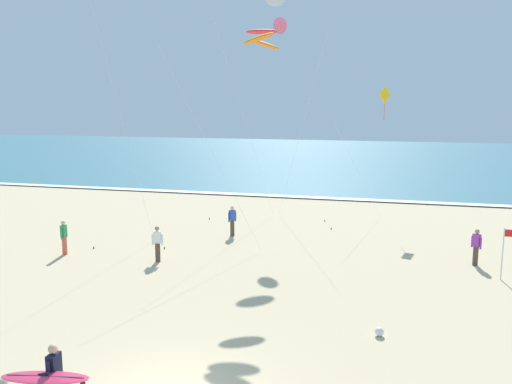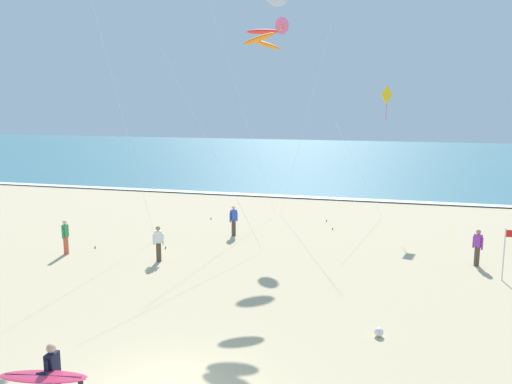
% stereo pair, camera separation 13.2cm
% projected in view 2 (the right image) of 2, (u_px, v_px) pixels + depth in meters
% --- Properties ---
extents(ocean_water, '(160.00, 60.00, 0.08)m').
position_uv_depth(ocean_water, '(355.00, 158.00, 66.73)').
color(ocean_water, teal).
rests_on(ocean_water, ground).
extents(shoreline_foam, '(160.00, 0.95, 0.01)m').
position_uv_depth(shoreline_foam, '(323.00, 198.00, 38.43)').
color(shoreline_foam, white).
rests_on(shoreline_foam, ocean_water).
extents(surfer_lead, '(2.11, 0.99, 1.71)m').
position_uv_depth(surfer_lead, '(48.00, 376.00, 11.52)').
color(surfer_lead, black).
rests_on(surfer_lead, ground).
extents(kite_delta_rose_high, '(3.54, 1.53, 11.85)m').
position_uv_depth(kite_delta_rose_high, '(283.00, 27.00, 31.13)').
color(kite_delta_rose_high, pink).
rests_on(kite_delta_rose_high, ground).
extents(kite_diamond_golden_low, '(2.86, 4.19, 7.87)m').
position_uv_depth(kite_diamond_golden_low, '(385.00, 101.00, 30.79)').
color(kite_diamond_golden_low, yellow).
rests_on(kite_diamond_golden_low, ground).
extents(kite_arc_scarlet_distant, '(5.53, 3.10, 10.05)m').
position_uv_depth(kite_arc_scarlet_distant, '(263.00, 39.00, 23.15)').
color(kite_arc_scarlet_distant, orange).
rests_on(kite_arc_scarlet_distant, ground).
extents(bystander_blue_top, '(0.34, 0.41, 1.59)m').
position_uv_depth(bystander_blue_top, '(234.00, 221.00, 27.71)').
color(bystander_blue_top, '#4C3D2D').
rests_on(bystander_blue_top, ground).
extents(bystander_white_top, '(0.49, 0.24, 1.59)m').
position_uv_depth(bystander_white_top, '(158.00, 243.00, 23.21)').
color(bystander_white_top, '#4C3D2D').
rests_on(bystander_white_top, ground).
extents(bystander_green_top, '(0.22, 0.50, 1.59)m').
position_uv_depth(bystander_green_top, '(66.00, 237.00, 24.35)').
color(bystander_green_top, '#D8593F').
rests_on(bystander_green_top, ground).
extents(bystander_purple_top, '(0.38, 0.37, 1.59)m').
position_uv_depth(bystander_purple_top, '(478.00, 247.00, 22.57)').
color(bystander_purple_top, '#4C3D2D').
rests_on(bystander_purple_top, ground).
extents(lifeguard_flag, '(0.45, 0.05, 2.10)m').
position_uv_depth(lifeguard_flag, '(506.00, 249.00, 20.63)').
color(lifeguard_flag, silver).
rests_on(lifeguard_flag, ground).
extents(beach_ball, '(0.28, 0.28, 0.28)m').
position_uv_depth(beach_ball, '(379.00, 332.00, 15.82)').
color(beach_ball, white).
rests_on(beach_ball, ground).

